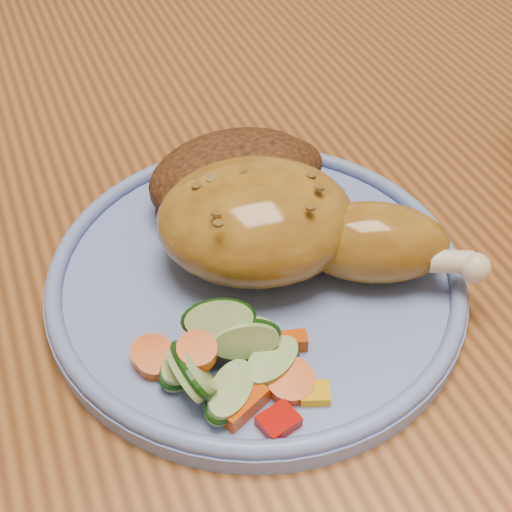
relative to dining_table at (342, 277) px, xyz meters
name	(u,v)px	position (x,y,z in m)	size (l,w,h in m)	color
dining_table	(342,277)	(0.00, 0.00, 0.00)	(0.90, 1.40, 0.75)	brown
chair_far	(147,82)	(0.00, 0.63, -0.17)	(0.42, 0.42, 0.91)	#4C2D16
plate	(256,280)	(-0.10, -0.06, 0.09)	(0.25, 0.25, 0.01)	#6178BD
plate_rim	(256,268)	(-0.10, -0.06, 0.10)	(0.25, 0.25, 0.01)	#6178BD
chicken_leg	(284,226)	(-0.08, -0.05, 0.12)	(0.18, 0.15, 0.06)	#996920
rice_pilaf	(238,178)	(-0.08, 0.01, 0.11)	(0.12, 0.08, 0.05)	#4C2813
vegetable_pile	(224,361)	(-0.14, -0.12, 0.11)	(0.09, 0.09, 0.04)	#A50A05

